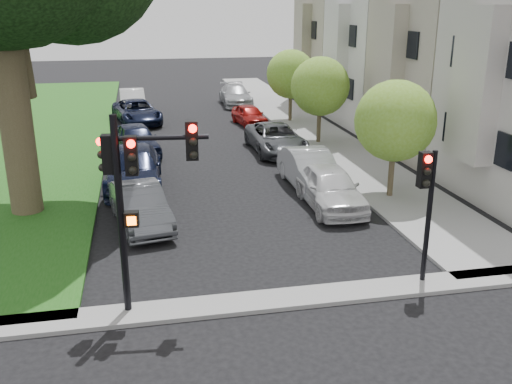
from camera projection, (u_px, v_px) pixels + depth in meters
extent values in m
plane|color=black|center=(301.00, 345.00, 12.80)|extent=(140.00, 140.00, 0.00)
cube|color=#2C6520|center=(41.00, 133.00, 33.37)|extent=(8.00, 44.00, 0.12)
cube|color=gray|center=(300.00, 122.00, 36.37)|extent=(3.50, 44.00, 0.12)
cube|color=gray|center=(279.00, 300.00, 14.64)|extent=(60.00, 1.00, 0.12)
cube|color=beige|center=(475.00, 85.00, 20.46)|extent=(0.70, 2.20, 5.50)
cube|color=black|center=(486.00, 56.00, 20.20)|extent=(0.08, 3.60, 6.00)
cube|color=#ADA18E|center=(462.00, 52.00, 28.00)|extent=(7.00, 7.40, 10.00)
cube|color=#ADA18E|center=(388.00, 64.00, 27.43)|extent=(0.70, 2.20, 5.50)
cube|color=black|center=(395.00, 43.00, 27.17)|extent=(0.08, 3.60, 6.00)
cube|color=silver|center=(396.00, 42.00, 34.97)|extent=(7.00, 7.40, 10.00)
cube|color=silver|center=(336.00, 52.00, 34.40)|extent=(0.70, 2.20, 5.50)
cube|color=black|center=(342.00, 34.00, 34.14)|extent=(0.08, 3.60, 6.00)
cube|color=#786E56|center=(353.00, 36.00, 41.94)|extent=(7.00, 7.40, 10.00)
cube|color=#786E56|center=(302.00, 43.00, 41.37)|extent=(0.70, 2.20, 5.50)
cube|color=black|center=(307.00, 29.00, 41.11)|extent=(0.08, 3.60, 6.00)
cylinder|color=#473C26|center=(14.00, 103.00, 19.51)|extent=(1.11, 1.11, 8.07)
cylinder|color=#473C26|center=(391.00, 171.00, 22.08)|extent=(0.22, 0.22, 2.20)
sphere|color=#67951E|center=(395.00, 121.00, 21.46)|extent=(3.08, 3.08, 3.08)
cylinder|color=#473C26|center=(319.00, 124.00, 30.70)|extent=(0.22, 0.22, 2.22)
sphere|color=#67951E|center=(320.00, 86.00, 30.07)|extent=(3.11, 3.11, 3.11)
cylinder|color=#473C26|center=(290.00, 105.00, 36.30)|extent=(0.22, 0.22, 2.18)
sphere|color=#67951E|center=(291.00, 74.00, 35.68)|extent=(3.05, 3.05, 3.05)
cylinder|color=black|center=(121.00, 220.00, 13.33)|extent=(0.19, 0.19, 4.97)
cylinder|color=black|center=(162.00, 138.00, 12.93)|extent=(2.10, 0.32, 0.11)
cube|color=black|center=(131.00, 156.00, 12.91)|extent=(0.31, 0.28, 0.91)
cube|color=black|center=(192.00, 140.00, 13.09)|extent=(0.31, 0.28, 0.91)
cube|color=black|center=(108.00, 154.00, 13.03)|extent=(0.28, 0.31, 0.91)
sphere|color=#FF0C05|center=(130.00, 144.00, 12.68)|extent=(0.19, 0.19, 0.19)
sphere|color=black|center=(132.00, 170.00, 12.88)|extent=(0.19, 0.19, 0.19)
cube|color=black|center=(132.00, 219.00, 13.38)|extent=(0.36, 0.27, 0.36)
cube|color=#FF5905|center=(132.00, 221.00, 13.25)|extent=(0.21, 0.03, 0.21)
cylinder|color=black|center=(428.00, 220.00, 15.02)|extent=(0.14, 0.14, 3.75)
cube|color=black|center=(425.00, 170.00, 14.54)|extent=(0.30, 0.26, 0.94)
sphere|color=#FF0C05|center=(429.00, 159.00, 14.30)|extent=(0.20, 0.20, 0.20)
imported|color=silver|center=(330.00, 187.00, 21.20)|extent=(1.93, 4.63, 1.57)
imported|color=#999BA0|center=(310.00, 169.00, 23.45)|extent=(1.74, 4.78, 1.57)
imported|color=#3F4247|center=(276.00, 138.00, 29.06)|extent=(2.53, 5.29, 1.46)
imported|color=maroon|center=(250.00, 115.00, 35.53)|extent=(2.02, 3.90, 1.27)
imported|color=#999BA0|center=(236.00, 95.00, 42.49)|extent=(2.18, 5.15, 1.48)
imported|color=#3F4247|center=(140.00, 206.00, 19.42)|extent=(2.29, 4.55, 1.43)
imported|color=black|center=(134.00, 168.00, 23.53)|extent=(2.44, 5.61, 1.61)
imported|color=black|center=(136.00, 139.00, 28.67)|extent=(2.65, 4.78, 1.54)
imported|color=black|center=(137.00, 112.00, 36.10)|extent=(3.44, 5.67, 1.47)
imported|color=silver|center=(132.00, 101.00, 39.85)|extent=(1.86, 4.82, 1.57)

